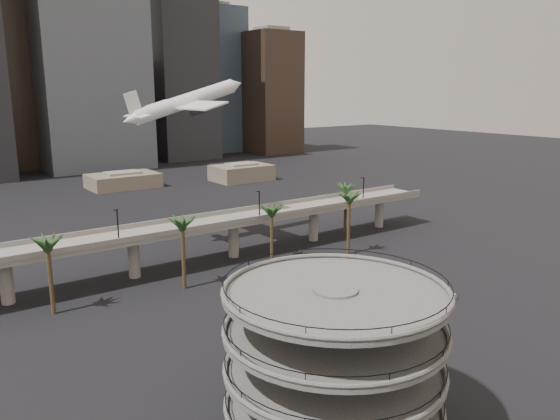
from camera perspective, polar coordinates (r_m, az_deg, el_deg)
ground at (r=71.37m, az=11.46°, el=-17.21°), size 700.00×700.00×0.00m
parking_ramp at (r=56.07m, az=5.68°, el=-14.34°), size 22.20×22.20×17.35m
overpass at (r=110.33m, az=-9.81°, el=-2.20°), size 130.00×9.30×14.70m
palm_trees at (r=108.35m, az=-2.55°, el=-0.14°), size 76.40×18.40×14.00m
low_buildings at (r=193.72m, az=-19.47°, el=2.28°), size 135.00×27.50×6.80m
skyline at (r=265.83m, az=-23.34°, el=14.82°), size 269.00×86.00×136.66m
airborne_jet at (r=123.47m, az=-9.82°, el=11.06°), size 30.75×27.16×10.96m
car_a at (r=81.36m, az=1.48°, el=-12.40°), size 4.95×2.52×1.62m
car_b at (r=92.28m, az=6.44°, el=-9.44°), size 4.23×1.79×1.36m
car_c at (r=98.01m, az=16.47°, el=-8.46°), size 6.14×3.77×1.66m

